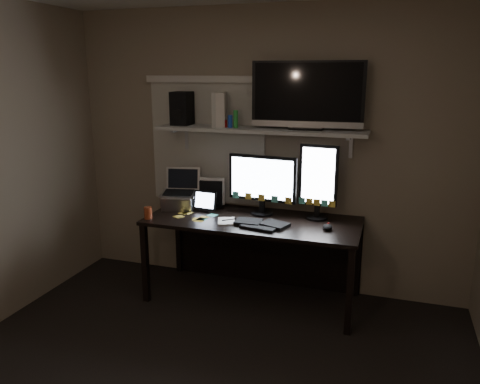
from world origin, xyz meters
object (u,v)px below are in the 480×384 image
at_px(monitor_landscape, 262,185).
at_px(laptop, 178,190).
at_px(monitor_portrait, 318,182).
at_px(cup, 148,213).
at_px(keyboard, 261,223).
at_px(tv, 307,96).
at_px(tablet, 205,201).
at_px(game_console, 221,109).
at_px(mouse, 328,227).
at_px(desk, 256,234).
at_px(speaker, 182,108).

relative_size(monitor_landscape, laptop, 1.73).
distance_m(monitor_portrait, cup, 1.46).
height_order(keyboard, tv, tv).
relative_size(tablet, cup, 2.15).
xyz_separation_m(monitor_landscape, game_console, (-0.39, 0.06, 0.63)).
bearing_deg(game_console, monitor_landscape, -24.55).
distance_m(mouse, tv, 1.08).
relative_size(tablet, tv, 0.24).
xyz_separation_m(desk, mouse, (0.64, -0.19, 0.20)).
height_order(mouse, laptop, laptop).
bearing_deg(desk, monitor_landscape, 47.96).
bearing_deg(game_console, tablet, -144.61).
distance_m(tv, game_console, 0.76).
distance_m(keyboard, speaker, 1.27).
relative_size(laptop, speaker, 1.21).
relative_size(mouse, game_console, 0.39).
bearing_deg(game_console, mouse, -32.15).
height_order(monitor_portrait, tv, tv).
xyz_separation_m(laptop, tv, (1.12, 0.13, 0.85)).
relative_size(tablet, game_console, 0.74).
relative_size(desk, speaker, 6.15).
bearing_deg(mouse, monitor_landscape, 147.86).
xyz_separation_m(monitor_landscape, speaker, (-0.77, 0.07, 0.63)).
bearing_deg(tv, monitor_landscape, -171.96).
distance_m(monitor_portrait, mouse, 0.41).
height_order(keyboard, mouse, mouse).
xyz_separation_m(tablet, cup, (-0.39, -0.34, -0.04)).
relative_size(keyboard, game_console, 1.51).
relative_size(monitor_portrait, mouse, 5.66).
distance_m(tablet, laptop, 0.28).
relative_size(game_console, speaker, 1.00).
bearing_deg(monitor_portrait, tablet, -169.26).
bearing_deg(tablet, desk, 9.29).
height_order(monitor_landscape, game_console, game_console).
distance_m(cup, tv, 1.65).
bearing_deg(laptop, cup, -120.41).
height_order(desk, laptop, laptop).
relative_size(monitor_portrait, tv, 0.71).
bearing_deg(cup, speaker, 76.18).
relative_size(monitor_portrait, laptop, 1.83).
bearing_deg(monitor_portrait, desk, -167.98).
bearing_deg(speaker, monitor_portrait, -2.81).
relative_size(monitor_portrait, game_console, 2.21).
bearing_deg(monitor_landscape, cup, -149.20).
bearing_deg(cup, tv, 21.36).
distance_m(keyboard, tablet, 0.62).
bearing_deg(monitor_landscape, mouse, -15.47).
relative_size(keyboard, tv, 0.48).
xyz_separation_m(monitor_landscape, laptop, (-0.77, -0.06, -0.09)).
bearing_deg(laptop, tablet, -14.09).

